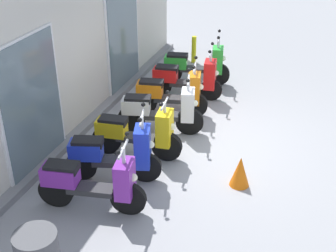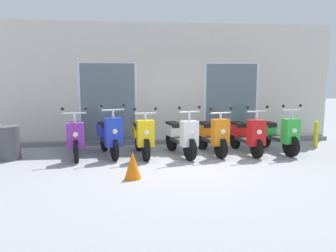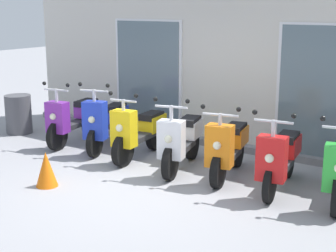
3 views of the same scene
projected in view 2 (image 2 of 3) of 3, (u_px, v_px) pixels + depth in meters
ground_plane at (187, 167)px, 7.22m from camera, size 40.00×40.00×0.00m
storefront_facade at (170, 86)px, 9.69m from camera, size 9.43×0.50×3.38m
scooter_purple at (75, 137)px, 8.04m from camera, size 0.64×1.63×1.24m
scooter_blue at (109, 135)px, 8.14m from camera, size 0.76×1.53×1.30m
scooter_yellow at (142, 136)px, 8.19m from camera, size 0.57×1.63×1.22m
scooter_white at (180, 136)px, 8.20m from camera, size 0.74×1.62×1.25m
scooter_orange at (212, 135)px, 8.36m from camera, size 0.68×1.53×1.20m
scooter_red at (246, 134)px, 8.40m from camera, size 0.62×1.60×1.24m
scooter_green at (277, 134)px, 8.55m from camera, size 0.67×1.62×1.26m
trash_bin at (8, 143)px, 7.80m from camera, size 0.52×0.52×0.79m
curb_bollard at (316, 134)px, 9.16m from camera, size 0.12×0.12×0.70m
traffic_cone at (133, 165)px, 6.35m from camera, size 0.32×0.32×0.52m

